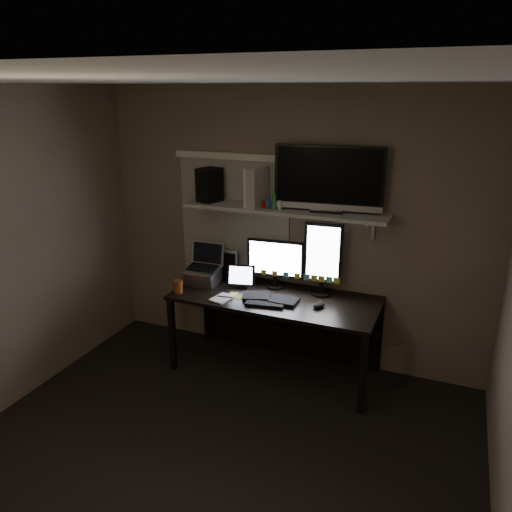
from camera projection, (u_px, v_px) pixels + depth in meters
The scene contains 20 objects.
floor at pixel (200, 474), 3.35m from camera, with size 3.60×3.60×0.00m, color black.
ceiling at pixel (182, 80), 2.55m from camera, with size 3.60×3.60×0.00m, color silver.
back_wall at pixel (290, 229), 4.53m from camera, with size 3.60×3.60×0.00m, color #695B4B.
window_blinds at pixel (234, 218), 4.70m from camera, with size 1.10×0.02×1.10m, color beige.
desk at pixel (279, 310), 4.53m from camera, with size 1.80×0.75×0.73m.
wall_shelf at pixel (284, 210), 4.31m from camera, with size 1.80×0.35×0.03m, color #B1B1AC.
monitor_landscape at pixel (275, 264), 4.50m from camera, with size 0.52×0.06×0.46m, color black.
monitor_portrait at pixel (323, 259), 4.31m from camera, with size 0.33×0.06×0.66m, color black.
keyboard at pixel (270, 298), 4.29m from camera, with size 0.50×0.20×0.03m, color black.
mouse at pixel (319, 305), 4.15m from camera, with size 0.08×0.12×0.04m, color black.
notepad at pixel (222, 298), 4.32m from camera, with size 0.14×0.20×0.01m, color beige.
tablet at pixel (242, 276), 4.53m from camera, with size 0.25×0.11×0.22m, color black.
file_sorter at pixel (227, 263), 4.79m from camera, with size 0.21×0.10×0.27m, color black.
laptop at pixel (202, 265), 4.60m from camera, with size 0.33×0.27×0.37m, color silver.
cup at pixel (178, 286), 4.44m from camera, with size 0.08×0.08×0.12m, color brown.
sticky_notes at pixel (235, 296), 4.37m from camera, with size 0.31×0.23×0.00m, color gold, non-canonical shape.
tv at pixel (329, 179), 4.11m from camera, with size 0.91×0.16×0.54m, color black.
game_console at pixel (257, 187), 4.35m from camera, with size 0.09×0.28×0.34m, color silver.
speaker at pixel (209, 185), 4.51m from camera, with size 0.17×0.20×0.30m, color black.
bottles at pixel (271, 201), 4.26m from camera, with size 0.20×0.05×0.13m, color #A50F0C, non-canonical shape.
Camera 1 is at (1.38, -2.36, 2.46)m, focal length 35.00 mm.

